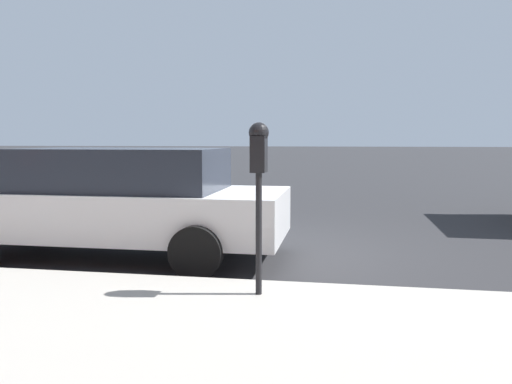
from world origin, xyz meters
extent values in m
plane|color=#2B2B2D|center=(0.00, 0.00, 0.00)|extent=(220.00, 220.00, 0.00)
cylinder|color=black|center=(-2.68, -0.57, 0.74)|extent=(0.06, 0.06, 1.18)
cube|color=black|center=(-2.68, -0.57, 1.50)|extent=(0.20, 0.14, 0.34)
sphere|color=black|center=(-2.68, -0.57, 1.70)|extent=(0.19, 0.19, 0.19)
cube|color=gold|center=(-2.57, -0.57, 1.46)|extent=(0.01, 0.11, 0.12)
cube|color=black|center=(-2.57, -0.57, 1.58)|extent=(0.01, 0.10, 0.08)
cube|color=silver|center=(-0.86, 1.83, 0.63)|extent=(1.80, 4.87, 0.63)
cube|color=#232833|center=(-0.86, 1.64, 1.23)|extent=(1.58, 2.73, 0.57)
cylinder|color=black|center=(0.04, 3.34, 0.32)|extent=(0.22, 0.64, 0.64)
cylinder|color=black|center=(-1.75, 0.33, 0.32)|extent=(0.22, 0.64, 0.64)
cylinder|color=black|center=(0.03, 0.32, 0.32)|extent=(0.22, 0.64, 0.64)
camera|label=1|loc=(-7.30, -1.33, 1.64)|focal=35.00mm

